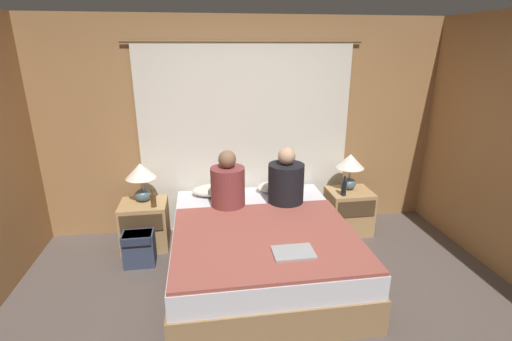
{
  "coord_description": "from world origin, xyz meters",
  "views": [
    {
      "loc": [
        -0.53,
        -2.4,
        2.18
      ],
      "look_at": [
        0.0,
        1.08,
        0.98
      ],
      "focal_mm": 26.0,
      "sensor_mm": 36.0,
      "label": 1
    }
  ],
  "objects_px": {
    "nightstand_left": "(145,225)",
    "pillow_left": "(217,190)",
    "lamp_left": "(141,175)",
    "beer_bottle_on_right_stand": "(344,188)",
    "lamp_right": "(350,165)",
    "beer_bottle_on_left_stand": "(153,200)",
    "bed": "(261,249)",
    "laptop_on_bed": "(293,252)",
    "pillow_right": "(281,186)",
    "backpack_on_floor": "(139,247)",
    "person_right_in_bed": "(286,182)",
    "person_left_in_bed": "(228,185)",
    "nightstand_right": "(348,211)"
  },
  "relations": [
    {
      "from": "person_right_in_bed",
      "to": "beer_bottle_on_left_stand",
      "type": "distance_m",
      "value": 1.44
    },
    {
      "from": "pillow_right",
      "to": "nightstand_left",
      "type": "bearing_deg",
      "value": -176.26
    },
    {
      "from": "lamp_left",
      "to": "backpack_on_floor",
      "type": "height_order",
      "value": "lamp_left"
    },
    {
      "from": "pillow_left",
      "to": "bed",
      "type": "bearing_deg",
      "value": -65.39
    },
    {
      "from": "pillow_right",
      "to": "pillow_left",
      "type": "bearing_deg",
      "value": 180.0
    },
    {
      "from": "lamp_right",
      "to": "beer_bottle_on_right_stand",
      "type": "bearing_deg",
      "value": -125.84
    },
    {
      "from": "nightstand_left",
      "to": "pillow_left",
      "type": "height_order",
      "value": "pillow_left"
    },
    {
      "from": "lamp_right",
      "to": "beer_bottle_on_left_stand",
      "type": "bearing_deg",
      "value": -175.42
    },
    {
      "from": "lamp_left",
      "to": "person_right_in_bed",
      "type": "bearing_deg",
      "value": -11.94
    },
    {
      "from": "person_left_in_bed",
      "to": "laptop_on_bed",
      "type": "distance_m",
      "value": 1.17
    },
    {
      "from": "lamp_right",
      "to": "backpack_on_floor",
      "type": "height_order",
      "value": "lamp_right"
    },
    {
      "from": "backpack_on_floor",
      "to": "nightstand_right",
      "type": "bearing_deg",
      "value": 9.17
    },
    {
      "from": "bed",
      "to": "nightstand_left",
      "type": "bearing_deg",
      "value": 149.28
    },
    {
      "from": "person_left_in_bed",
      "to": "beer_bottle_on_left_stand",
      "type": "relative_size",
      "value": 2.98
    },
    {
      "from": "person_left_in_bed",
      "to": "lamp_left",
      "type": "bearing_deg",
      "value": 160.49
    },
    {
      "from": "person_left_in_bed",
      "to": "laptop_on_bed",
      "type": "xyz_separation_m",
      "value": [
        0.45,
        -1.06,
        -0.21
      ]
    },
    {
      "from": "bed",
      "to": "beer_bottle_on_right_stand",
      "type": "bearing_deg",
      "value": 29.3
    },
    {
      "from": "nightstand_left",
      "to": "pillow_right",
      "type": "xyz_separation_m",
      "value": [
        1.57,
        0.1,
        0.33
      ]
    },
    {
      "from": "beer_bottle_on_left_stand",
      "to": "nightstand_left",
      "type": "bearing_deg",
      "value": 139.28
    },
    {
      "from": "bed",
      "to": "person_right_in_bed",
      "type": "height_order",
      "value": "person_right_in_bed"
    },
    {
      "from": "beer_bottle_on_right_stand",
      "to": "laptop_on_bed",
      "type": "height_order",
      "value": "beer_bottle_on_right_stand"
    },
    {
      "from": "bed",
      "to": "person_left_in_bed",
      "type": "relative_size",
      "value": 3.21
    },
    {
      "from": "bed",
      "to": "pillow_right",
      "type": "height_order",
      "value": "pillow_right"
    },
    {
      "from": "bed",
      "to": "beer_bottle_on_left_stand",
      "type": "bearing_deg",
      "value": 150.69
    },
    {
      "from": "pillow_right",
      "to": "beer_bottle_on_left_stand",
      "type": "height_order",
      "value": "beer_bottle_on_left_stand"
    },
    {
      "from": "bed",
      "to": "lamp_right",
      "type": "relative_size",
      "value": 4.6
    },
    {
      "from": "lamp_right",
      "to": "beer_bottle_on_left_stand",
      "type": "height_order",
      "value": "lamp_right"
    },
    {
      "from": "nightstand_right",
      "to": "person_left_in_bed",
      "type": "xyz_separation_m",
      "value": [
        -1.48,
        -0.26,
        0.52
      ]
    },
    {
      "from": "lamp_left",
      "to": "beer_bottle_on_right_stand",
      "type": "distance_m",
      "value": 2.29
    },
    {
      "from": "beer_bottle_on_right_stand",
      "to": "laptop_on_bed",
      "type": "distance_m",
      "value": 1.5
    },
    {
      "from": "nightstand_left",
      "to": "beer_bottle_on_right_stand",
      "type": "xyz_separation_m",
      "value": [
        2.27,
        -0.11,
        0.36
      ]
    },
    {
      "from": "person_right_in_bed",
      "to": "beer_bottle_on_left_stand",
      "type": "xyz_separation_m",
      "value": [
        -1.42,
        0.15,
        -0.18
      ]
    },
    {
      "from": "pillow_left",
      "to": "laptop_on_bed",
      "type": "relative_size",
      "value": 1.71
    },
    {
      "from": "backpack_on_floor",
      "to": "bed",
      "type": "bearing_deg",
      "value": -14.86
    },
    {
      "from": "beer_bottle_on_right_stand",
      "to": "backpack_on_floor",
      "type": "distance_m",
      "value": 2.34
    },
    {
      "from": "lamp_right",
      "to": "laptop_on_bed",
      "type": "height_order",
      "value": "lamp_right"
    },
    {
      "from": "pillow_left",
      "to": "person_right_in_bed",
      "type": "bearing_deg",
      "value": -26.62
    },
    {
      "from": "beer_bottle_on_left_stand",
      "to": "bed",
      "type": "bearing_deg",
      "value": -29.31
    },
    {
      "from": "nightstand_left",
      "to": "pillow_right",
      "type": "distance_m",
      "value": 1.61
    },
    {
      "from": "beer_bottle_on_right_stand",
      "to": "backpack_on_floor",
      "type": "bearing_deg",
      "value": -173.1
    },
    {
      "from": "pillow_right",
      "to": "bed",
      "type": "bearing_deg",
      "value": -114.61
    },
    {
      "from": "person_left_in_bed",
      "to": "person_right_in_bed",
      "type": "height_order",
      "value": "person_right_in_bed"
    },
    {
      "from": "pillow_right",
      "to": "laptop_on_bed",
      "type": "distance_m",
      "value": 1.43
    },
    {
      "from": "lamp_right",
      "to": "pillow_left",
      "type": "height_order",
      "value": "lamp_right"
    },
    {
      "from": "beer_bottle_on_right_stand",
      "to": "laptop_on_bed",
      "type": "xyz_separation_m",
      "value": [
        -0.9,
        -1.2,
        -0.05
      ]
    },
    {
      "from": "pillow_right",
      "to": "beer_bottle_on_left_stand",
      "type": "distance_m",
      "value": 1.46
    },
    {
      "from": "bed",
      "to": "laptop_on_bed",
      "type": "relative_size",
      "value": 5.97
    },
    {
      "from": "nightstand_left",
      "to": "pillow_left",
      "type": "xyz_separation_m",
      "value": [
        0.83,
        0.1,
        0.33
      ]
    },
    {
      "from": "lamp_left",
      "to": "pillow_left",
      "type": "relative_size",
      "value": 0.76
    },
    {
      "from": "nightstand_left",
      "to": "beer_bottle_on_left_stand",
      "type": "distance_m",
      "value": 0.38
    }
  ]
}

